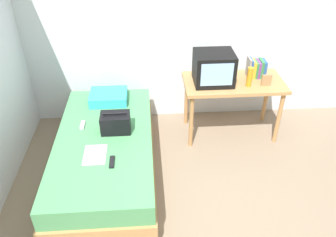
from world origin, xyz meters
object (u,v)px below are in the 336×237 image
at_px(bed, 106,155).
at_px(remote_dark, 112,162).
at_px(desk, 233,88).
at_px(tv, 214,68).
at_px(remote_silver, 83,125).
at_px(picture_frame, 266,80).
at_px(book_row, 256,68).
at_px(water_bottle, 250,77).
at_px(handbag, 116,123).
at_px(magazine, 95,155).
at_px(pillow, 109,97).

height_order(bed, remote_dark, remote_dark).
xyz_separation_m(desk, tv, (-0.25, -0.01, 0.27)).
xyz_separation_m(desk, remote_silver, (-1.71, -0.45, -0.13)).
distance_m(picture_frame, remote_silver, 2.09).
bearing_deg(remote_dark, tv, 43.53).
relative_size(bed, book_row, 8.47).
bearing_deg(picture_frame, bed, -163.79).
height_order(water_bottle, handbag, water_bottle).
distance_m(bed, desk, 1.66).
distance_m(tv, remote_dark, 1.58).
relative_size(bed, water_bottle, 8.89).
bearing_deg(handbag, book_row, 22.21).
distance_m(water_bottle, handbag, 1.57).
distance_m(bed, water_bottle, 1.80).
xyz_separation_m(bed, water_bottle, (1.61, 0.53, 0.60)).
height_order(bed, magazine, magazine).
bearing_deg(desk, magazine, -148.52).
relative_size(book_row, handbag, 0.79).
height_order(picture_frame, magazine, picture_frame).
xyz_separation_m(book_row, magazine, (-1.81, -1.04, -0.34)).
xyz_separation_m(tv, water_bottle, (0.39, -0.12, -0.07)).
relative_size(bed, remote_dark, 12.82).
bearing_deg(pillow, desk, -2.07).
height_order(picture_frame, remote_dark, picture_frame).
xyz_separation_m(book_row, picture_frame, (0.06, -0.24, -0.04)).
relative_size(remote_dark, remote_silver, 1.08).
bearing_deg(handbag, magazine, -115.41).
bearing_deg(remote_silver, book_row, 15.52).
bearing_deg(water_bottle, remote_dark, -147.94).
bearing_deg(remote_silver, water_bottle, 9.94).
relative_size(tv, handbag, 1.47).
height_order(water_bottle, picture_frame, water_bottle).
xyz_separation_m(pillow, remote_silver, (-0.24, -0.50, -0.04)).
bearing_deg(remote_dark, water_bottle, 32.06).
xyz_separation_m(pillow, magazine, (-0.06, -0.99, -0.05)).
distance_m(tv, pillow, 1.27).
bearing_deg(pillow, handbag, -79.03).
bearing_deg(remote_dark, pillow, 95.40).
height_order(pillow, remote_dark, pillow).
distance_m(bed, tv, 1.53).
bearing_deg(remote_silver, desk, 14.58).
bearing_deg(remote_silver, tv, 16.76).
relative_size(handbag, remote_silver, 2.08).
bearing_deg(bed, remote_silver, 138.80).
height_order(picture_frame, remote_silver, picture_frame).
bearing_deg(remote_silver, picture_frame, 8.78).
bearing_deg(desk, bed, -156.04).
relative_size(desk, pillow, 2.70).
bearing_deg(remote_dark, magazine, 143.65).
xyz_separation_m(book_row, pillow, (-1.74, -0.05, -0.28)).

